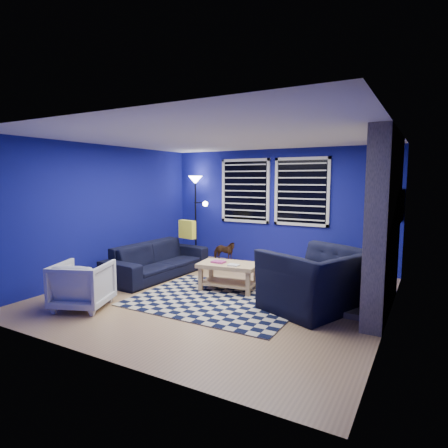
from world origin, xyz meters
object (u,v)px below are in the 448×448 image
object	(u,v)px
sofa	(158,260)
armchair_big	(316,280)
armchair_bent	(83,285)
floor_lamp	(196,191)
cabinet	(333,261)
rocking_horse	(224,251)
coffee_table	(228,271)
tv	(400,206)

from	to	relation	value
sofa	armchair_big	bearing A→B (deg)	-94.55
armchair_bent	floor_lamp	distance (m)	3.98
armchair_bent	cabinet	distance (m)	4.63
armchair_bent	rocking_horse	xyz separation A→B (m)	(0.44, 3.41, -0.04)
sofa	coffee_table	world-z (taller)	sofa
armchair_bent	cabinet	xyz separation A→B (m)	(2.71, 3.75, -0.09)
coffee_table	floor_lamp	world-z (taller)	floor_lamp
tv	rocking_horse	bearing A→B (deg)	-178.42
sofa	rocking_horse	bearing A→B (deg)	-20.63
rocking_horse	cabinet	size ratio (longest dim) A/B	0.80
tv	floor_lamp	xyz separation A→B (m)	(-4.37, 0.25, 0.18)
armchair_big	rocking_horse	world-z (taller)	armchair_big
tv	floor_lamp	world-z (taller)	floor_lamp
sofa	armchair_bent	world-z (taller)	armchair_bent
rocking_horse	armchair_big	bearing A→B (deg)	-133.58
armchair_bent	coffee_table	bearing A→B (deg)	-150.89
tv	armchair_big	world-z (taller)	tv
sofa	armchair_bent	distance (m)	1.94
rocking_horse	floor_lamp	bearing A→B (deg)	62.93
floor_lamp	sofa	bearing A→B (deg)	-80.34
sofa	armchair_big	size ratio (longest dim) A/B	1.64
tv	rocking_horse	distance (m)	3.60
armchair_big	armchair_bent	size ratio (longest dim) A/B	1.80
tv	cabinet	size ratio (longest dim) A/B	1.50
cabinet	tv	bearing A→B (deg)	-35.36
sofa	coffee_table	xyz separation A→B (m)	(1.63, -0.16, 0.02)
armchair_bent	cabinet	bearing A→B (deg)	-147.56
sofa	armchair_big	world-z (taller)	armchair_big
rocking_horse	cabinet	bearing A→B (deg)	-88.54
tv	armchair_big	bearing A→B (deg)	-114.27
rocking_horse	coffee_table	xyz separation A→B (m)	(1.00, -1.64, 0.04)
armchair_big	floor_lamp	distance (m)	4.28
armchair_big	coffee_table	world-z (taller)	armchair_big
armchair_bent	tv	bearing A→B (deg)	-159.56
rocking_horse	coffee_table	distance (m)	1.92
tv	armchair_bent	bearing A→B (deg)	-137.83
sofa	tv	bearing A→B (deg)	-66.28
armchair_big	sofa	bearing A→B (deg)	-74.15
armchair_big	armchair_bent	bearing A→B (deg)	-39.77
armchair_big	armchair_bent	xyz separation A→B (m)	(-2.98, -1.54, -0.10)
rocking_horse	coffee_table	world-z (taller)	rocking_horse
tv	cabinet	world-z (taller)	tv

